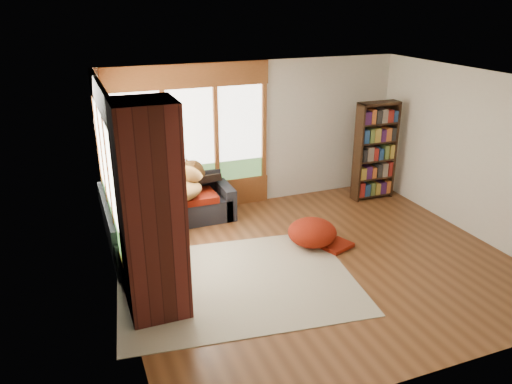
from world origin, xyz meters
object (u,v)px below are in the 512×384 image
object	(u,v)px
sectional_sofa	(161,218)
pouf	(312,232)
dog_tan	(180,182)
dog_brindle	(160,201)
brick_chimney	(151,213)
bookshelf	(375,151)
area_rug	(237,282)

from	to	relation	value
sectional_sofa	pouf	xyz separation A→B (m)	(2.12, -1.19, -0.09)
dog_tan	dog_brindle	xyz separation A→B (m)	(-0.43, -0.48, -0.07)
brick_chimney	sectional_sofa	world-z (taller)	brick_chimney
dog_tan	bookshelf	bearing A→B (deg)	-22.89
area_rug	dog_tan	bearing A→B (deg)	98.04
brick_chimney	area_rug	xyz separation A→B (m)	(1.10, 0.22, -1.29)
dog_brindle	area_rug	bearing A→B (deg)	-150.64
pouf	dog_brindle	world-z (taller)	dog_brindle
bookshelf	pouf	distance (m)	2.49
dog_tan	dog_brindle	bearing A→B (deg)	-154.53
area_rug	dog_brindle	size ratio (longest dim) A/B	4.13
brick_chimney	area_rug	world-z (taller)	brick_chimney
bookshelf	dog_brindle	size ratio (longest dim) A/B	2.42
area_rug	dog_tan	world-z (taller)	dog_tan
sectional_sofa	pouf	world-z (taller)	sectional_sofa
brick_chimney	pouf	distance (m)	2.91
sectional_sofa	bookshelf	world-z (taller)	bookshelf
bookshelf	brick_chimney	bearing A→B (deg)	-154.18
pouf	dog_brindle	xyz separation A→B (m)	(-2.16, 0.85, 0.52)
sectional_sofa	area_rug	distance (m)	1.96
dog_tan	dog_brindle	size ratio (longest dim) A/B	1.46
brick_chimney	area_rug	size ratio (longest dim) A/B	0.83
sectional_sofa	bookshelf	bearing A→B (deg)	3.44
bookshelf	dog_brindle	bearing A→B (deg)	-173.25
bookshelf	pouf	world-z (taller)	bookshelf
brick_chimney	dog_brindle	size ratio (longest dim) A/B	3.41
pouf	dog_tan	bearing A→B (deg)	142.54
sectional_sofa	dog_brindle	world-z (taller)	dog_brindle
area_rug	brick_chimney	bearing A→B (deg)	-168.55
bookshelf	dog_tan	bearing A→B (deg)	-179.86
area_rug	dog_brindle	distance (m)	1.80
brick_chimney	dog_brindle	world-z (taller)	brick_chimney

